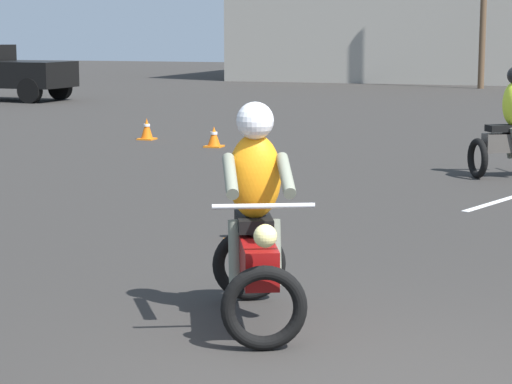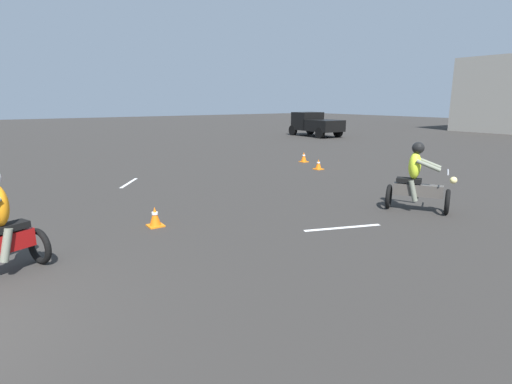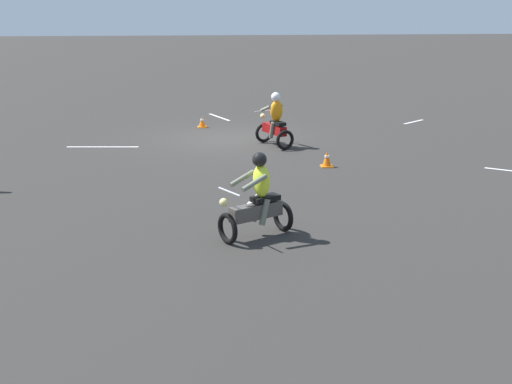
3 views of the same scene
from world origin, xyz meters
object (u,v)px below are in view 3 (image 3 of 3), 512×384
(traffic_cone_mid_center, at_px, (327,159))
(traffic_cone_far_center, at_px, (202,122))
(motorcycle_rider_foreground, at_px, (275,123))
(motorcycle_rider_background, at_px, (257,201))

(traffic_cone_mid_center, height_order, traffic_cone_far_center, traffic_cone_mid_center)
(motorcycle_rider_foreground, bearing_deg, motorcycle_rider_background, -122.23)
(motorcycle_rider_background, xyz_separation_m, traffic_cone_far_center, (0.90, -11.80, -0.54))
(motorcycle_rider_foreground, relative_size, motorcycle_rider_background, 1.00)
(traffic_cone_mid_center, bearing_deg, motorcycle_rider_background, 66.91)
(motorcycle_rider_foreground, distance_m, traffic_cone_far_center, 4.08)
(motorcycle_rider_foreground, height_order, traffic_cone_mid_center, motorcycle_rider_foreground)
(motorcycle_rider_foreground, xyz_separation_m, traffic_cone_far_center, (2.18, -3.40, -0.54))
(motorcycle_rider_foreground, xyz_separation_m, traffic_cone_mid_center, (-1.10, 2.82, -0.52))
(motorcycle_rider_foreground, bearing_deg, traffic_cone_far_center, 99.07)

